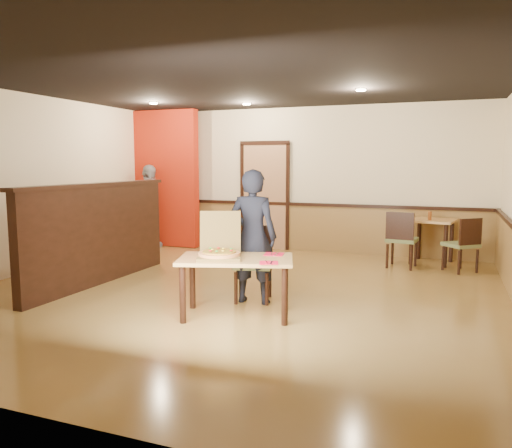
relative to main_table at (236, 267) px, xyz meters
The scene contains 24 objects.
floor 1.19m from the main_table, 116.06° to the left, with size 7.00×7.00×0.00m, color #A37C3F.
ceiling 2.46m from the main_table, 116.06° to the left, with size 7.00×7.00×0.00m, color black.
wall_back 4.54m from the main_table, 95.91° to the left, with size 7.00×7.00×0.00m, color #F8E9C2.
wall_left 4.15m from the main_table, 166.64° to the left, with size 7.00×7.00×0.00m, color #F8E9C2.
wainscot_back 4.44m from the main_table, 95.95° to the left, with size 7.00×0.04×0.90m, color olive.
chair_rail_back 4.43m from the main_table, 95.98° to the left, with size 7.00×0.06×0.06m, color black.
back_door 4.60m from the main_table, 105.98° to the left, with size 0.90×0.06×2.10m, color tan.
booth_partition 2.57m from the main_table, 163.24° to the left, with size 0.20×3.10×1.44m.
red_accent_panel 5.24m from the main_table, 130.45° to the left, with size 1.60×0.20×2.78m, color #A81E0C.
spot_a 4.47m from the main_table, 135.20° to the left, with size 0.14×0.14×0.02m, color #FFEDB2.
spot_b 4.28m from the main_table, 110.11° to the left, with size 0.14×0.14×0.02m, color #FFEDB2.
spot_c 3.42m from the main_table, 68.93° to the left, with size 0.14×0.14×0.02m, color #FFEDB2.
main_table is the anchor object (origin of this frame).
diner_chair 0.75m from the main_table, 95.43° to the left, with size 0.56×0.56×0.93m.
side_chair_left 3.69m from the main_table, 66.00° to the left, with size 0.52×0.52×0.94m.
side_chair_right 4.19m from the main_table, 54.13° to the left, with size 0.61×0.61×0.88m.
side_table 4.45m from the main_table, 63.85° to the left, with size 0.83×0.83×0.76m.
diner 0.65m from the main_table, 92.87° to the left, with size 0.60×0.40×1.66m, color black.
passerby 4.99m from the main_table, 134.01° to the left, with size 0.99×0.41×1.69m, color #9B9AA2.
pizza_box 0.25m from the main_table, 162.95° to the right, with size 0.65×0.69×0.50m.
pizza 0.24m from the main_table, 147.07° to the right, with size 0.47×0.47×0.03m, color #EF9D57.
napkin_near 0.48m from the main_table, 18.99° to the right, with size 0.25×0.25×0.01m.
napkin_far 0.49m from the main_table, 45.07° to the left, with size 0.25×0.25×0.01m.
condiment 4.31m from the main_table, 63.55° to the left, with size 0.06×0.06×0.15m, color brown.
Camera 1 is at (2.64, -5.98, 1.73)m, focal length 35.00 mm.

